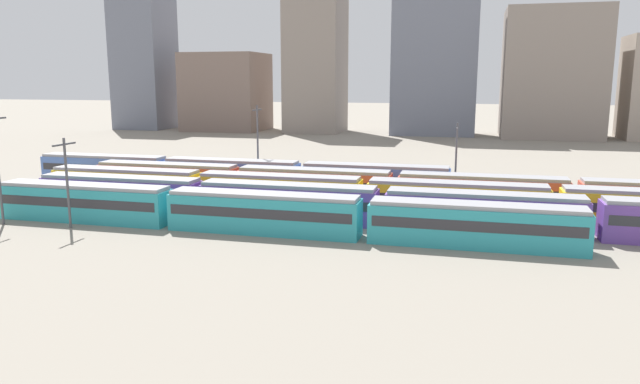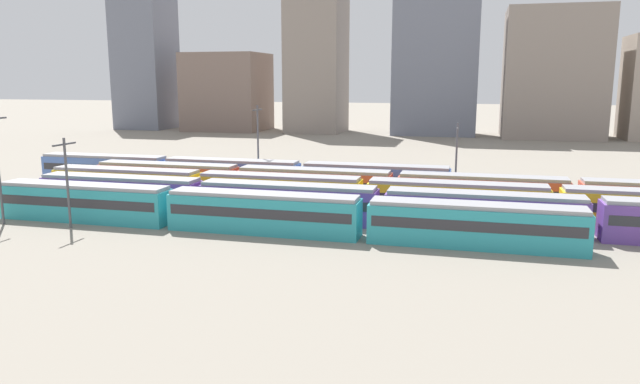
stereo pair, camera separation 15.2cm
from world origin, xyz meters
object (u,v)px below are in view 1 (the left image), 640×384
Objects in this scene: train_track_3 at (481,192)px; catenary_pole_0 at (67,178)px; train_track_0 at (264,213)px; train_track_1 at (484,212)px; catenary_pole_3 at (258,141)px; catenary_pole_1 at (456,155)px; train_track_2 at (365,195)px; train_track_4 at (232,173)px.

catenary_pole_0 reaches higher than train_track_3.
train_track_1 is at bearing 14.84° from train_track_0.
catenary_pole_3 is at bearing 71.31° from catenary_pole_0.
catenary_pole_1 is (-3.04, 7.98, 3.02)m from train_track_3.
catenary_pole_0 is (-38.04, -18.50, 2.93)m from train_track_3.
train_track_0 is 6.35× the size of catenary_pole_1.
catenary_pole_3 is (9.11, 26.93, 1.03)m from catenary_pole_0.
train_track_1 is 34.81m from catenary_pole_3.
train_track_2 is at bearing -38.80° from catenary_pole_3.
train_track_4 is (-31.42, 5.20, -0.00)m from train_track_3.
catenary_pole_0 is (-38.11, -8.10, 2.93)m from train_track_1.
catenary_pole_0 is at bearing -108.69° from catenary_pole_3.
train_track_4 is at bearing 153.65° from train_track_1.
catenary_pole_3 is (-28.93, 8.43, 3.96)m from train_track_3.
train_track_0 is 6.48× the size of catenary_pole_0.
train_track_1 is at bearing -26.35° from train_track_4.
train_track_4 is 24.78m from catenary_pole_0.
train_track_1 and train_track_2 have the same top height.
catenary_pole_1 is 25.91m from catenary_pole_3.
train_track_1 is 1.25× the size of train_track_2.
train_track_2 is (-12.05, 5.20, 0.00)m from train_track_1.
catenary_pole_1 is at bearing 5.59° from train_track_4.
train_track_3 is 31.85m from train_track_4.
catenary_pole_3 reaches higher than train_track_2.
catenary_pole_3 is (-9.38, 24.03, 3.96)m from train_track_0.
train_track_2 is 7.04× the size of catenary_pole_3.
catenary_pole_1 reaches higher than train_track_4.
catenary_pole_0 reaches higher than train_track_0.
catenary_pole_1 is (35.00, 26.48, 0.09)m from catenary_pole_0.
catenary_pole_0 reaches higher than train_track_1.
catenary_pole_3 is at bearing 163.75° from train_track_3.
train_track_2 is 8.68× the size of catenary_pole_0.
train_track_1 is 18.88m from catenary_pole_1.
train_track_1 is 10.40m from train_track_3.
catenary_pole_1 is at bearing 55.01° from train_track_0.
catenary_pole_3 is (-29.00, 18.83, 3.96)m from train_track_1.
catenary_pole_0 reaches higher than train_track_2.
catenary_pole_0 is at bearing -171.09° from train_track_0.
train_track_1 is at bearing 12.00° from catenary_pole_0.
train_track_3 is at bearing 25.93° from catenary_pole_0.
train_track_4 is (-19.44, 10.40, -0.00)m from train_track_2.
catenary_pole_1 is at bearing 99.62° from train_track_1.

